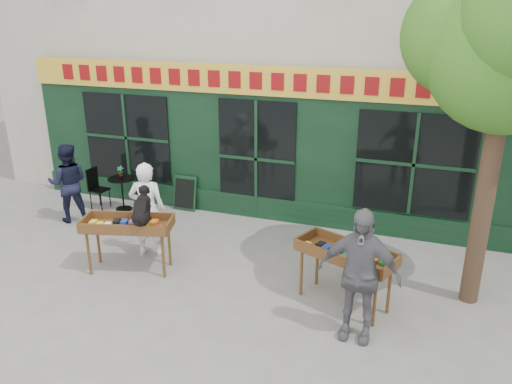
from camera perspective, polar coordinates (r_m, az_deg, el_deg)
ground at (r=9.17m, az=-4.87°, el=-8.19°), size 80.00×80.00×0.00m
book_cart_center at (r=8.87m, az=-14.46°, el=-3.91°), size 1.61×1.00×0.99m
dog at (r=8.47m, az=-12.94°, el=-1.50°), size 0.49×0.67×0.60m
woman at (r=9.34m, az=-12.31°, el=-1.99°), size 0.75×0.59×1.80m
book_cart_right at (r=7.73m, az=10.19°, el=-7.27°), size 1.62×1.13×0.99m
man_right at (r=6.97m, az=11.62°, el=-9.24°), size 1.14×0.50×1.93m
bistro_table at (r=11.74m, az=-15.07°, el=0.52°), size 0.60×0.60×0.76m
bistro_chair_left at (r=12.03m, az=-17.84°, el=0.78°), size 0.39×0.38×0.95m
bistro_chair_right at (r=11.49m, az=-12.23°, el=0.42°), size 0.51×0.51×0.95m
potted_plant at (r=11.62m, az=-15.23°, el=2.21°), size 0.17×0.13×0.28m
man_left at (r=11.38m, az=-20.65°, el=0.97°), size 1.05×0.99×1.71m
chalkboard at (r=11.50m, az=-8.17°, el=-0.14°), size 0.56×0.20×0.79m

